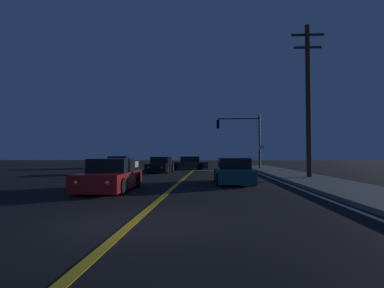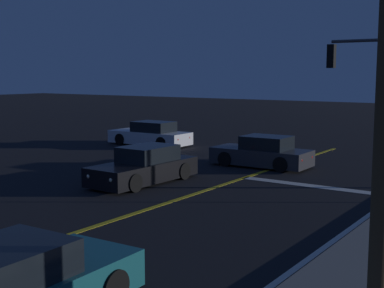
% 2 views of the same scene
% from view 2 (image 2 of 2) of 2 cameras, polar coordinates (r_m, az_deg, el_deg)
% --- Properties ---
extents(lane_line_center, '(0.20, 40.77, 0.01)m').
position_cam_2_polar(lane_line_center, '(12.98, -17.82, -10.72)').
color(lane_line_center, gold).
rests_on(lane_line_center, ground).
extents(stop_bar, '(5.85, 0.50, 0.01)m').
position_cam_2_polar(stop_bar, '(19.65, 13.12, -4.41)').
color(stop_bar, silver).
rests_on(stop_bar, ground).
extents(car_lead_oncoming_white, '(4.75, 1.94, 1.34)m').
position_cam_2_polar(car_lead_oncoming_white, '(30.25, -4.40, 0.97)').
color(car_lead_oncoming_white, silver).
rests_on(car_lead_oncoming_white, ground).
extents(car_parked_curb_charcoal, '(4.27, 1.89, 1.34)m').
position_cam_2_polar(car_parked_curb_charcoal, '(23.37, 7.45, -0.98)').
color(car_parked_curb_charcoal, '#2D2D33').
rests_on(car_parked_curb_charcoal, ground).
extents(car_mid_block_black, '(1.91, 4.54, 1.34)m').
position_cam_2_polar(car_mid_block_black, '(19.85, -5.06, -2.43)').
color(car_mid_block_black, black).
rests_on(car_mid_block_black, ground).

